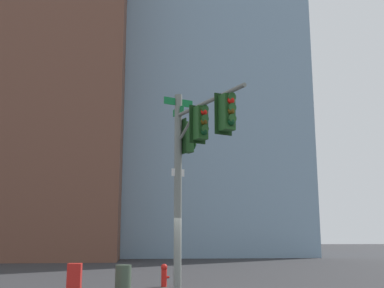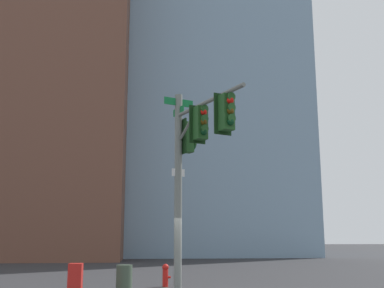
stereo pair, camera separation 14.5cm
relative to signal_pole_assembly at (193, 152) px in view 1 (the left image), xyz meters
name	(u,v)px [view 1 (the left image)]	position (x,y,z in m)	size (l,w,h in m)	color
signal_pole_assembly	(193,152)	(0.00, 0.00, 0.00)	(2.00, 3.74, 6.51)	slate
fire_hydrant	(164,274)	(-0.57, 5.03, -4.02)	(0.34, 0.26, 0.87)	red
litter_bin	(123,279)	(-2.11, 3.12, -4.01)	(0.56, 0.56, 0.95)	#384738
newspaper_box	(74,280)	(-3.69, 2.40, -3.96)	(0.44, 0.56, 1.05)	red
building_brick_nearside	(22,78)	(-15.20, 38.95, 15.15)	(19.20, 17.17, 39.28)	#4C3328
building_brick_midblock	(8,45)	(-14.76, 31.18, 15.94)	(23.15, 17.64, 40.85)	brown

